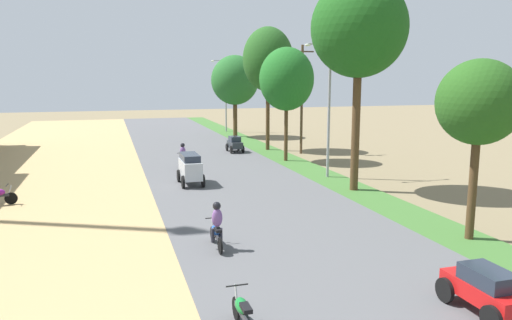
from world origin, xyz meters
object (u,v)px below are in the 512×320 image
at_px(median_tree_fifth, 268,60).
at_px(motorbike_ahead_second, 242,311).
at_px(median_tree_sixth, 235,80).
at_px(utility_pole_near, 302,98).
at_px(median_tree_second, 479,103).
at_px(motorbike_ahead_fourth, 183,156).
at_px(streetlamp_near, 329,100).
at_px(car_sedan_red, 485,289).
at_px(car_hatchback_charcoal, 235,144).
at_px(median_tree_third, 359,29).
at_px(median_tree_fourth, 287,79).
at_px(streetlamp_mid, 226,90).
at_px(motorbike_ahead_third, 216,226).
at_px(car_van_silver, 190,167).

bearing_deg(median_tree_fifth, motorbike_ahead_second, -109.23).
xyz_separation_m(median_tree_sixth, utility_pole_near, (2.21, -12.08, -1.27)).
relative_size(median_tree_second, motorbike_ahead_fourth, 3.58).
height_order(median_tree_second, streetlamp_near, streetlamp_near).
height_order(car_sedan_red, motorbike_ahead_fourth, motorbike_ahead_fourth).
distance_m(median_tree_fifth, car_hatchback_charcoal, 7.17).
xyz_separation_m(streetlamp_near, car_sedan_red, (-3.57, -16.69, -3.82)).
height_order(median_tree_fifth, median_tree_sixth, median_tree_fifth).
relative_size(streetlamp_near, motorbike_ahead_second, 4.34).
bearing_deg(motorbike_ahead_fourth, median_tree_third, -48.12).
height_order(median_tree_fourth, streetlamp_near, median_tree_fourth).
height_order(streetlamp_mid, car_hatchback_charcoal, streetlamp_mid).
xyz_separation_m(median_tree_fifth, car_hatchback_charcoal, (-2.91, -0.58, -6.53)).
xyz_separation_m(median_tree_sixth, motorbike_ahead_third, (-8.70, -31.48, -4.75)).
distance_m(median_tree_sixth, streetlamp_mid, 4.83).
bearing_deg(streetlamp_near, car_van_silver, 178.51).
height_order(median_tree_third, motorbike_ahead_second, median_tree_third).
xyz_separation_m(median_tree_fifth, median_tree_sixth, (-0.24, 9.72, -1.66)).
distance_m(streetlamp_mid, motorbike_ahead_second, 43.03).
height_order(streetlamp_near, car_sedan_red, streetlamp_near).
xyz_separation_m(streetlamp_near, car_van_silver, (-8.10, 0.21, -3.53)).
relative_size(median_tree_fifth, utility_pole_near, 1.18).
relative_size(median_tree_sixth, car_sedan_red, 3.54).
bearing_deg(streetlamp_near, motorbike_ahead_fourth, 146.89).
xyz_separation_m(car_hatchback_charcoal, motorbike_ahead_second, (-6.64, -26.78, -0.17)).
distance_m(median_tree_second, car_van_silver, 15.07).
distance_m(median_tree_second, median_tree_third, 8.91).
relative_size(median_tree_fourth, median_tree_sixth, 0.98).
bearing_deg(median_tree_fifth, car_hatchback_charcoal, -168.73).
relative_size(car_van_silver, motorbike_ahead_fourth, 1.34).
bearing_deg(streetlamp_near, median_tree_sixth, 90.48).
distance_m(streetlamp_mid, motorbike_ahead_fourth, 22.62).
xyz_separation_m(median_tree_sixth, streetlamp_near, (0.18, -21.29, -1.05)).
relative_size(median_tree_fifth, motorbike_ahead_third, 5.43).
bearing_deg(median_tree_sixth, median_tree_fifth, -88.60).
bearing_deg(median_tree_fifth, car_sedan_red, -97.32).
xyz_separation_m(median_tree_third, motorbike_ahead_second, (-9.37, -12.30, -7.66)).
bearing_deg(median_tree_second, motorbike_ahead_fourth, 115.28).
bearing_deg(car_sedan_red, median_tree_fourth, 82.01).
bearing_deg(median_tree_sixth, car_hatchback_charcoal, -104.55).
relative_size(median_tree_second, utility_pole_near, 0.78).
relative_size(median_tree_fifth, motorbike_ahead_fourth, 5.43).
xyz_separation_m(median_tree_fourth, motorbike_ahead_fourth, (-7.43, -1.02, -4.89)).
xyz_separation_m(median_tree_second, median_tree_fifth, (-0.10, 23.33, 2.31)).
relative_size(median_tree_third, motorbike_ahead_fourth, 5.94).
relative_size(streetlamp_near, motorbike_ahead_fourth, 4.34).
bearing_deg(median_tree_fifth, streetlamp_near, -90.30).
bearing_deg(streetlamp_mid, car_sedan_red, -94.78).
height_order(median_tree_fourth, median_tree_sixth, median_tree_sixth).
bearing_deg(streetlamp_mid, utility_pole_near, -83.10).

